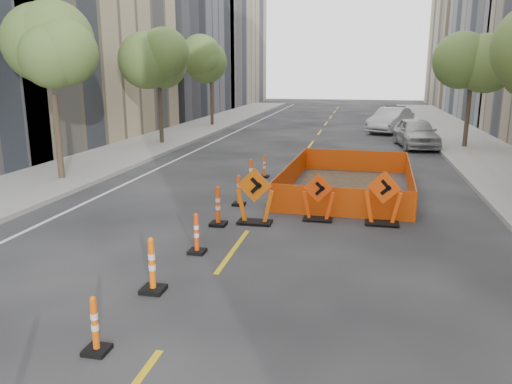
% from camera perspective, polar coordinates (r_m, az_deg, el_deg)
% --- Properties ---
extents(ground_plane, '(140.00, 140.00, 0.00)m').
position_cam_1_polar(ground_plane, '(8.53, -9.57, -15.76)').
color(ground_plane, black).
extents(sidewalk_left, '(4.00, 90.00, 0.15)m').
position_cam_1_polar(sidewalk_left, '(22.66, -19.83, 2.47)').
color(sidewalk_left, gray).
rests_on(sidewalk_left, ground).
extents(bld_left_d, '(12.00, 16.00, 14.00)m').
position_cam_1_polar(bld_left_d, '(50.25, -11.83, 16.64)').
color(bld_left_d, '#4C4C51').
rests_on(bld_left_d, ground).
extents(bld_left_e, '(12.00, 20.00, 20.00)m').
position_cam_1_polar(bld_left_e, '(65.81, -5.95, 18.70)').
color(bld_left_e, gray).
rests_on(bld_left_e, ground).
extents(bld_right_e, '(12.00, 14.00, 16.00)m').
position_cam_1_polar(bld_right_e, '(67.09, 25.12, 15.73)').
color(bld_right_e, tan).
rests_on(bld_right_e, ground).
extents(tree_l_b, '(2.80, 2.80, 5.95)m').
position_cam_1_polar(tree_l_b, '(20.28, -22.40, 13.71)').
color(tree_l_b, '#382B1E').
rests_on(tree_l_b, ground).
extents(tree_l_c, '(2.80, 2.80, 5.95)m').
position_cam_1_polar(tree_l_c, '(29.14, -11.09, 14.15)').
color(tree_l_c, '#382B1E').
rests_on(tree_l_c, ground).
extents(tree_l_d, '(2.80, 2.80, 5.95)m').
position_cam_1_polar(tree_l_d, '(38.55, -5.16, 14.17)').
color(tree_l_d, '#382B1E').
rests_on(tree_l_d, ground).
extents(tree_r_c, '(2.80, 2.80, 5.95)m').
position_cam_1_polar(tree_r_c, '(29.40, 23.51, 13.29)').
color(tree_r_c, '#382B1E').
rests_on(tree_r_c, ground).
extents(channelizer_2, '(0.36, 0.36, 0.92)m').
position_cam_1_polar(channelizer_2, '(8.11, -17.94, -14.23)').
color(channelizer_2, '#DE5409').
rests_on(channelizer_2, ground).
extents(channelizer_3, '(0.44, 0.44, 1.11)m').
position_cam_1_polar(channelizer_3, '(9.84, -11.80, -8.15)').
color(channelizer_3, '#E96009').
rests_on(channelizer_3, ground).
extents(channelizer_4, '(0.39, 0.39, 0.98)m').
position_cam_1_polar(channelizer_4, '(11.72, -6.82, -4.71)').
color(channelizer_4, '#E73C09').
rests_on(channelizer_4, ground).
extents(channelizer_5, '(0.44, 0.44, 1.11)m').
position_cam_1_polar(channelizer_5, '(13.72, -4.37, -1.61)').
color(channelizer_5, '#E14009').
rests_on(channelizer_5, ground).
extents(channelizer_6, '(0.39, 0.39, 0.99)m').
position_cam_1_polar(channelizer_6, '(15.77, -1.98, 0.22)').
color(channelizer_6, '#F9430A').
rests_on(channelizer_6, ground).
extents(channelizer_7, '(0.44, 0.44, 1.12)m').
position_cam_1_polar(channelizer_7, '(17.85, -0.57, 2.04)').
color(channelizer_7, '#DC4E09').
rests_on(channelizer_7, ground).
extents(channelizer_8, '(0.36, 0.36, 0.92)m').
position_cam_1_polar(channelizer_8, '(19.96, 0.97, 2.98)').
color(channelizer_8, '#F6450A').
rests_on(channelizer_8, ground).
extents(chevron_sign_left, '(1.06, 0.64, 1.59)m').
position_cam_1_polar(chevron_sign_left, '(13.79, -0.15, -0.48)').
color(chevron_sign_left, '#D95909').
rests_on(chevron_sign_left, ground).
extents(chevron_sign_center, '(1.01, 0.74, 1.37)m').
position_cam_1_polar(chevron_sign_center, '(14.20, 7.13, -0.61)').
color(chevron_sign_center, '#E53E09').
rests_on(chevron_sign_center, ground).
extents(chevron_sign_right, '(1.18, 0.93, 1.54)m').
position_cam_1_polar(chevron_sign_right, '(14.12, 14.35, -0.67)').
color(chevron_sign_right, '#EF470A').
rests_on(chevron_sign_right, ground).
extents(safety_fence, '(4.48, 7.31, 0.89)m').
position_cam_1_polar(safety_fence, '(18.16, 10.56, 1.64)').
color(safety_fence, '#EF540C').
rests_on(safety_fence, ground).
extents(parked_car_near, '(2.50, 4.97, 1.62)m').
position_cam_1_polar(parked_car_near, '(29.32, 17.83, 6.47)').
color(parked_car_near, '#AFAEB1').
rests_on(parked_car_near, ground).
extents(parked_car_mid, '(3.55, 5.36, 1.67)m').
position_cam_1_polar(parked_car_mid, '(36.13, 15.15, 7.93)').
color(parked_car_mid, '#B8B7BD').
rests_on(parked_car_mid, ground).
extents(parked_car_far, '(2.08, 4.76, 1.36)m').
position_cam_1_polar(parked_car_far, '(41.63, 15.69, 8.38)').
color(parked_car_far, black).
rests_on(parked_car_far, ground).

